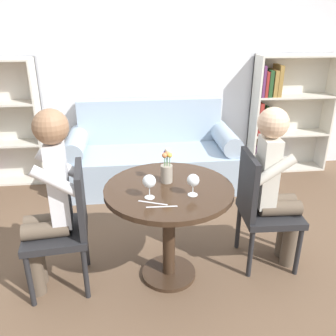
{
  "coord_description": "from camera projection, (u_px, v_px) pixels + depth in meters",
  "views": [
    {
      "loc": [
        -0.25,
        -2.12,
        1.8
      ],
      "look_at": [
        0.0,
        0.05,
        0.85
      ],
      "focal_mm": 38.0,
      "sensor_mm": 36.0,
      "label": 1
    }
  ],
  "objects": [
    {
      "name": "person_left",
      "position": [
        49.0,
        198.0,
        2.31
      ],
      "size": [
        0.44,
        0.36,
        1.29
      ],
      "rotation": [
        0.0,
        0.0,
        -1.48
      ],
      "color": "brown",
      "rests_on": "ground_plane"
    },
    {
      "name": "wine_glass_left",
      "position": [
        149.0,
        182.0,
        2.21
      ],
      "size": [
        0.08,
        0.08,
        0.16
      ],
      "color": "white",
      "rests_on": "round_table"
    },
    {
      "name": "chair_left",
      "position": [
        66.0,
        224.0,
        2.41
      ],
      "size": [
        0.46,
        0.46,
        0.9
      ],
      "rotation": [
        0.0,
        0.0,
        -1.48
      ],
      "color": "#232326",
      "rests_on": "ground_plane"
    },
    {
      "name": "bookshelf_right",
      "position": [
        279.0,
        118.0,
        4.29
      ],
      "size": [
        0.94,
        0.28,
        1.39
      ],
      "color": "silver",
      "rests_on": "ground_plane"
    },
    {
      "name": "chair_right",
      "position": [
        261.0,
        206.0,
        2.64
      ],
      "size": [
        0.44,
        0.44,
        0.9
      ],
      "rotation": [
        0.0,
        0.0,
        1.52
      ],
      "color": "#232326",
      "rests_on": "ground_plane"
    },
    {
      "name": "round_table",
      "position": [
        169.0,
        208.0,
        2.45
      ],
      "size": [
        0.88,
        0.88,
        0.73
      ],
      "color": "#382619",
      "rests_on": "ground_plane"
    },
    {
      "name": "fork_left_setting",
      "position": [
        153.0,
        203.0,
        2.19
      ],
      "size": [
        0.18,
        0.08,
        0.0
      ],
      "color": "silver",
      "rests_on": "round_table"
    },
    {
      "name": "person_right",
      "position": [
        276.0,
        184.0,
        2.57
      ],
      "size": [
        0.43,
        0.35,
        1.24
      ],
      "rotation": [
        0.0,
        0.0,
        1.52
      ],
      "color": "brown",
      "rests_on": "ground_plane"
    },
    {
      "name": "ground_plane",
      "position": [
        169.0,
        274.0,
        2.68
      ],
      "size": [
        16.0,
        16.0,
        0.0
      ],
      "primitive_type": "plane",
      "color": "brown"
    },
    {
      "name": "couch",
      "position": [
        152.0,
        158.0,
        4.02
      ],
      "size": [
        1.85,
        0.8,
        0.92
      ],
      "color": "#9EB2C6",
      "rests_on": "ground_plane"
    },
    {
      "name": "back_wall",
      "position": [
        148.0,
        58.0,
        3.99
      ],
      "size": [
        5.2,
        0.05,
        2.7
      ],
      "color": "silver",
      "rests_on": "ground_plane"
    },
    {
      "name": "knife_left_setting",
      "position": [
        162.0,
        207.0,
        2.14
      ],
      "size": [
        0.19,
        0.02,
        0.0
      ],
      "color": "silver",
      "rests_on": "round_table"
    },
    {
      "name": "flower_vase",
      "position": [
        167.0,
        169.0,
        2.43
      ],
      "size": [
        0.08,
        0.08,
        0.25
      ],
      "color": "#9E9384",
      "rests_on": "round_table"
    },
    {
      "name": "wine_glass_right",
      "position": [
        193.0,
        181.0,
        2.25
      ],
      "size": [
        0.08,
        0.08,
        0.15
      ],
      "color": "white",
      "rests_on": "round_table"
    }
  ]
}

